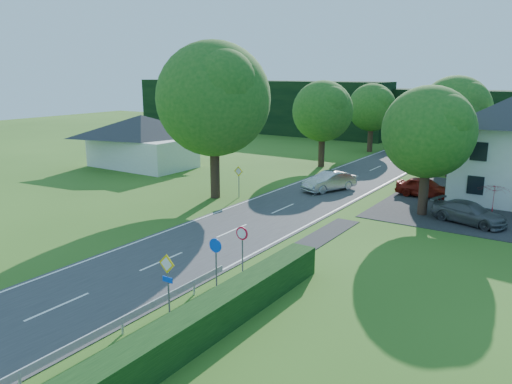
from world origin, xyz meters
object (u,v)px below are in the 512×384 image
Objects in this scene: parked_car_grey at (469,213)px; parked_car_red at (425,187)px; streetlight at (429,145)px; motorcycle at (341,178)px; parked_car_silver_a at (489,190)px; parasol at (493,199)px; moving_car at (329,181)px.

parked_car_red is at bearing 53.88° from parked_car_grey.
motorcycle is at bearing 156.73° from streetlight.
parked_car_silver_a is at bearing 55.27° from streetlight.
parked_car_silver_a is (4.19, 1.91, -0.04)m from parked_car_red.
parasol is at bearing 2.83° from parked_car_grey.
parked_car_grey is 3.68m from parasol.
moving_car is at bearing 90.01° from parked_car_grey.
streetlight is 1.73× the size of moving_car.
motorcycle is 11.43m from parked_car_silver_a.
parasol is at bearing 15.20° from streetlight.
streetlight reaches higher than parked_car_grey.
parked_car_silver_a is (3.41, 4.91, -3.73)m from streetlight.
parasol reaches higher than motorcycle.
streetlight is 5.64m from parked_car_grey.
parasol is at bearing -152.04° from parked_car_silver_a.
parked_car_red is 5.39m from parasol.
parasol is (0.83, 3.57, 0.28)m from parked_car_grey.
moving_car is 11.65m from parked_car_grey.
motorcycle is 12.41m from parasol.
motorcycle is at bearing 116.04° from moving_car.
parked_car_grey is (11.21, -3.18, -0.09)m from moving_car.
parked_car_silver_a reaches higher than motorcycle.
motorcycle is at bearing 169.57° from parasol.
motorcycle is 0.98× the size of parasol.
moving_car is 1.00× the size of parked_car_grey.
parked_car_grey is at bearing -164.74° from parked_car_silver_a.
parked_car_silver_a is at bearing 103.04° from parasol.
moving_car is 2.25× the size of motorcycle.
motorcycle is 12.78m from parked_car_grey.
parked_car_grey is (4.24, -5.41, -0.06)m from parked_car_red.
motorcycle is (-0.16, 2.64, -0.22)m from moving_car.
parked_car_silver_a reaches higher than parked_car_grey.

